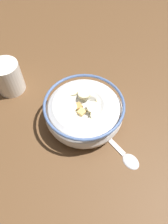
{
  "coord_description": "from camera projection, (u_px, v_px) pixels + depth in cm",
  "views": [
    {
      "loc": [
        -24.39,
        4.54,
        39.27
      ],
      "look_at": [
        0.0,
        0.0,
        3.0
      ],
      "focal_mm": 33.22,
      "sensor_mm": 36.0,
      "label": 1
    }
  ],
  "objects": [
    {
      "name": "ground_plane",
      "position": [
        84.0,
        122.0,
        0.47
      ],
      "size": [
        133.87,
        133.87,
        2.0
      ],
      "primitive_type": "cube",
      "color": "brown"
    },
    {
      "name": "cereal_bowl",
      "position": [
        84.0,
        111.0,
        0.44
      ],
      "size": [
        16.63,
        16.63,
        6.12
      ],
      "color": "white",
      "rests_on": "ground_plane"
    },
    {
      "name": "spoon",
      "position": [
        121.0,
        151.0,
        0.42
      ],
      "size": [
        14.84,
        9.21,
        0.8
      ],
      "color": "silver",
      "rests_on": "ground_plane"
    },
    {
      "name": "coffee_mug",
      "position": [
        8.0,
        77.0,
        0.49
      ],
      "size": [
        9.13,
        6.58,
        7.69
      ],
      "color": "white",
      "rests_on": "ground_plane"
    }
  ]
}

